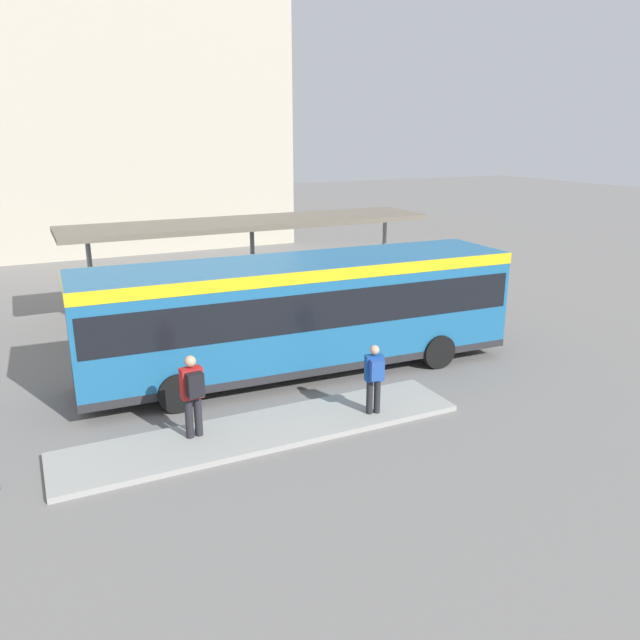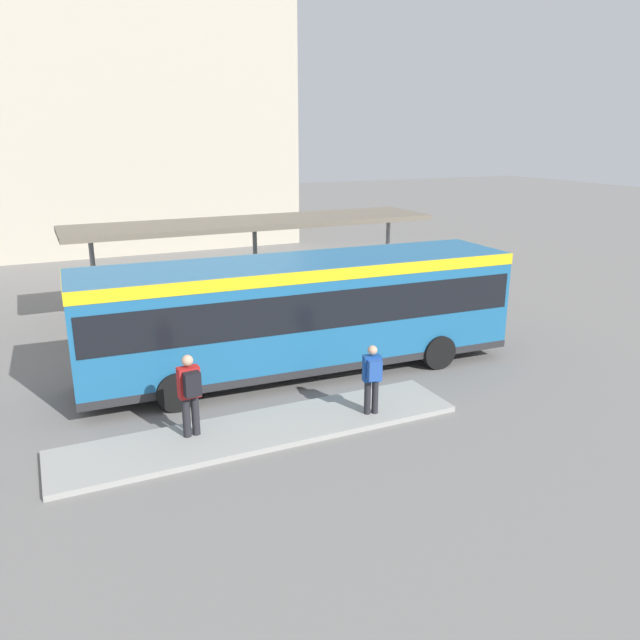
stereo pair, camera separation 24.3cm
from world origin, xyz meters
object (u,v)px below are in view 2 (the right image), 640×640
bicycle_orange (453,293)px  pedestrian_companion (190,391)px  bicycle_green (442,290)px  potted_planter_near_shelter (254,309)px  city_bus (301,307)px  pedestrian_waiting (372,376)px  potted_planter_far_side (129,324)px

bicycle_orange → pedestrian_companion: bearing=129.4°
bicycle_green → bicycle_orange: bearing=2.2°
potted_planter_near_shelter → bicycle_green: bearing=4.0°
city_bus → potted_planter_near_shelter: bearing=90.9°
pedestrian_waiting → pedestrian_companion: 3.97m
city_bus → bicycle_orange: size_ratio=6.90×
potted_planter_near_shelter → potted_planter_far_side: 3.97m
pedestrian_companion → potted_planter_near_shelter: 7.85m
pedestrian_waiting → bicycle_orange: bearing=-33.5°
pedestrian_waiting → bicycle_green: pedestrian_waiting is taller
city_bus → pedestrian_companion: (-3.65, -2.73, -0.65)m
pedestrian_waiting → bicycle_orange: 10.76m
city_bus → pedestrian_waiting: bearing=-83.0°
pedestrian_companion → potted_planter_far_side: size_ratio=1.45×
pedestrian_waiting → bicycle_green: (7.69, 8.07, -0.68)m
city_bus → potted_planter_near_shelter: city_bus is taller
bicycle_orange → pedestrian_waiting: bearing=143.0°
bicycle_green → city_bus: bearing=-62.6°
bicycle_orange → bicycle_green: 0.65m
city_bus → bicycle_green: size_ratio=6.91×
pedestrian_waiting → potted_planter_far_side: (-4.12, 7.58, -0.40)m
pedestrian_waiting → potted_planter_near_shelter: 7.53m
bicycle_orange → potted_planter_far_side: potted_planter_far_side is taller
bicycle_green → potted_planter_far_side: size_ratio=1.36×
potted_planter_near_shelter → pedestrian_waiting: bearing=-88.9°
bicycle_orange → potted_planter_near_shelter: 7.91m
potted_planter_far_side → potted_planter_near_shelter: bearing=-0.9°
pedestrian_companion → potted_planter_far_side: bearing=-3.0°
city_bus → pedestrian_companion: city_bus is taller
potted_planter_near_shelter → potted_planter_far_side: potted_planter_near_shelter is taller
pedestrian_waiting → potted_planter_far_side: size_ratio=1.31×
pedestrian_waiting → potted_planter_near_shelter: bearing=13.8°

